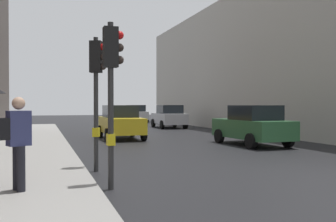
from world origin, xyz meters
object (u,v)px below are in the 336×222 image
at_px(car_yellow_taxi, 121,122).
at_px(car_silver_hatchback, 169,116).
at_px(traffic_light_near_right, 97,79).
at_px(traffic_light_near_left, 112,74).
at_px(pedestrian_with_grey_backpack, 16,138).
at_px(car_white_compact, 135,114).
at_px(car_green_estate, 252,125).

bearing_deg(car_yellow_taxi, car_silver_hatchback, 56.93).
distance_m(traffic_light_near_right, car_yellow_taxi, 10.18).
xyz_separation_m(traffic_light_near_left, car_silver_hatchback, (7.97, 20.35, -1.54)).
relative_size(traffic_light_near_right, car_yellow_taxi, 0.85).
distance_m(traffic_light_near_right, pedestrian_with_grey_backpack, 3.46).
xyz_separation_m(traffic_light_near_right, car_yellow_taxi, (2.55, 9.73, -1.59)).
xyz_separation_m(car_yellow_taxi, car_silver_hatchback, (5.41, 8.32, 0.00)).
height_order(traffic_light_near_left, car_yellow_taxi, traffic_light_near_left).
relative_size(car_yellow_taxi, car_white_compact, 0.99).
bearing_deg(pedestrian_with_grey_backpack, traffic_light_near_right, 54.61).
xyz_separation_m(car_yellow_taxi, car_white_compact, (4.99, 17.80, 0.00)).
distance_m(car_silver_hatchback, pedestrian_with_grey_backpack, 22.87).
relative_size(traffic_light_near_right, car_white_compact, 0.84).
bearing_deg(car_yellow_taxi, pedestrian_with_grey_backpack, -109.66).
height_order(car_yellow_taxi, car_silver_hatchback, same).
distance_m(traffic_light_near_left, car_yellow_taxi, 12.40).
height_order(car_white_compact, car_green_estate, same).
bearing_deg(pedestrian_with_grey_backpack, car_white_compact, 72.68).
bearing_deg(pedestrian_with_grey_backpack, car_yellow_taxi, 70.34).
distance_m(car_yellow_taxi, car_silver_hatchback, 9.92).
distance_m(traffic_light_near_left, car_green_estate, 10.31).
xyz_separation_m(traffic_light_near_left, pedestrian_with_grey_backpack, (-1.86, -0.31, -1.26)).
xyz_separation_m(traffic_light_near_left, car_white_compact, (7.54, 29.83, -1.54)).
height_order(car_yellow_taxi, car_green_estate, same).
bearing_deg(car_white_compact, car_silver_hatchback, -87.42).
distance_m(traffic_light_near_left, car_silver_hatchback, 21.91).
xyz_separation_m(car_silver_hatchback, car_white_compact, (-0.43, 9.48, 0.00)).
height_order(traffic_light_near_left, car_green_estate, traffic_light_near_left).
xyz_separation_m(traffic_light_near_right, car_silver_hatchback, (7.97, 18.04, -1.59)).
xyz_separation_m(car_yellow_taxi, pedestrian_with_grey_backpack, (-4.41, -12.34, 0.29)).
xyz_separation_m(car_silver_hatchback, pedestrian_with_grey_backpack, (-9.82, -20.66, 0.29)).
height_order(car_yellow_taxi, pedestrian_with_grey_backpack, pedestrian_with_grey_backpack).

